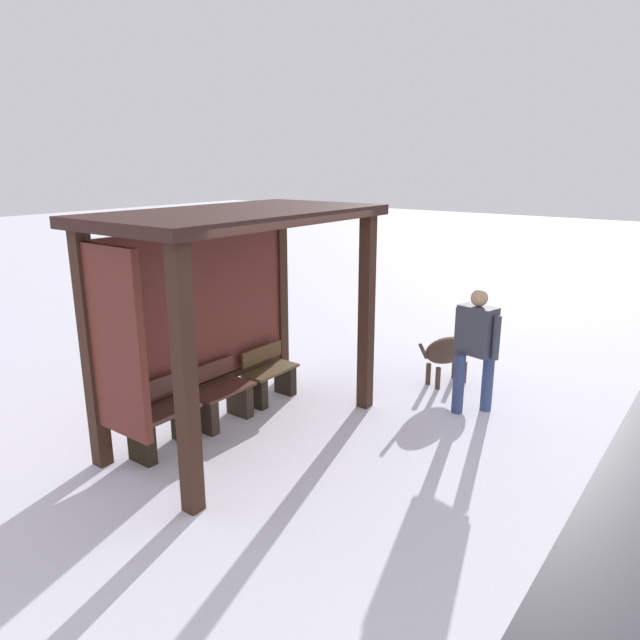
{
  "coord_description": "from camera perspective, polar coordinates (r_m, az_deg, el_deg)",
  "views": [
    {
      "loc": [
        -4.43,
        -4.34,
        3.02
      ],
      "look_at": [
        0.38,
        -0.77,
        1.39
      ],
      "focal_mm": 32.58,
      "sensor_mm": 36.0,
      "label": 1
    }
  ],
  "objects": [
    {
      "name": "person_walking",
      "position": [
        7.3,
        15.08,
        -2.09
      ],
      "size": [
        0.45,
        0.63,
        1.56
      ],
      "color": "#404452",
      "rests_on": "ground"
    },
    {
      "name": "dog",
      "position": [
        8.32,
        12.84,
        -2.84
      ],
      "size": [
        1.05,
        0.63,
        0.7
      ],
      "color": "#463327",
      "rests_on": "ground"
    },
    {
      "name": "bench_left_inside",
      "position": [
        6.52,
        -15.25,
        -9.68
      ],
      "size": [
        0.77,
        0.39,
        0.76
      ],
      "color": "#52352D",
      "rests_on": "ground"
    },
    {
      "name": "bench_center_inside",
      "position": [
        7.05,
        -9.68,
        -7.67
      ],
      "size": [
        0.77,
        0.41,
        0.73
      ],
      "color": "#562F24",
      "rests_on": "ground"
    },
    {
      "name": "ground_plane",
      "position": [
        6.9,
        -7.12,
        -10.83
      ],
      "size": [
        60.0,
        60.0,
        0.0
      ],
      "primitive_type": "plane",
      "color": "white"
    },
    {
      "name": "bench_right_inside",
      "position": [
        7.62,
        -4.95,
        -5.71
      ],
      "size": [
        0.77,
        0.35,
        0.71
      ],
      "color": "brown",
      "rests_on": "ground"
    },
    {
      "name": "bus_shelter",
      "position": [
        6.39,
        -9.85,
        4.52
      ],
      "size": [
        3.19,
        1.72,
        2.54
      ],
      "color": "#382218",
      "rests_on": "ground"
    }
  ]
}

